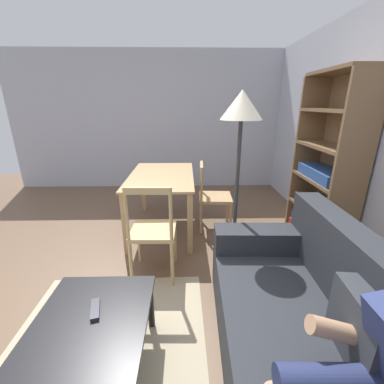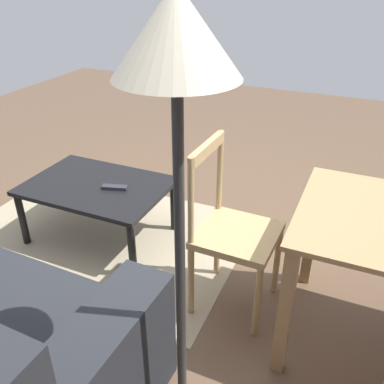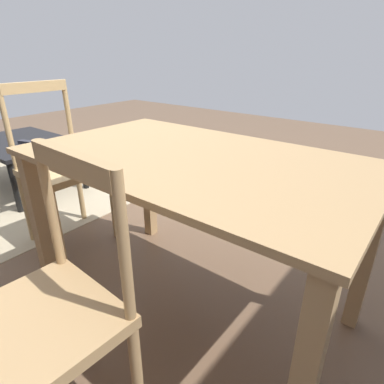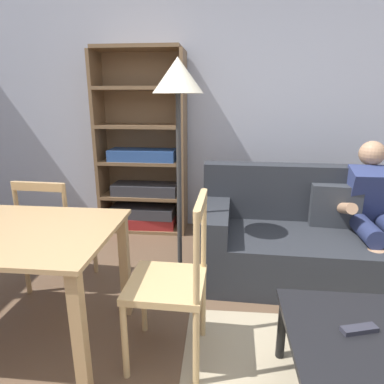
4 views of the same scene
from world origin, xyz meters
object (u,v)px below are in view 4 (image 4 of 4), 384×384
object	(u,v)px
tv_remote	(359,329)
dining_chair_near_wall	(57,233)
dining_chair_facing_couch	(172,283)
floor_lamp	(178,98)
person_lounging	(375,212)
couch	(330,240)
bookshelf	(143,164)

from	to	relation	value
tv_remote	dining_chair_near_wall	bearing A→B (deg)	48.17
dining_chair_facing_couch	floor_lamp	xyz separation A→B (m)	(-0.06, 0.79, 0.98)
person_lounging	tv_remote	distance (m)	1.45
person_lounging	floor_lamp	size ratio (longest dim) A/B	0.64
couch	dining_chair_facing_couch	size ratio (longest dim) A/B	2.26
floor_lamp	person_lounging	bearing A→B (deg)	10.40
tv_remote	person_lounging	bearing A→B (deg)	-40.64
couch	person_lounging	distance (m)	0.42
tv_remote	bookshelf	xyz separation A→B (m)	(-1.54, 2.16, 0.32)
couch	dining_chair_facing_couch	bearing A→B (deg)	-137.93
couch	bookshelf	bearing A→B (deg)	154.28
person_lounging	dining_chair_near_wall	world-z (taller)	person_lounging
bookshelf	floor_lamp	xyz separation A→B (m)	(0.56, -1.14, 0.71)
person_lounging	dining_chair_near_wall	distance (m)	2.56
person_lounging	dining_chair_near_wall	size ratio (longest dim) A/B	1.25
couch	dining_chair_near_wall	bearing A→B (deg)	-170.16
floor_lamp	dining_chair_facing_couch	bearing A→B (deg)	-85.37
person_lounging	dining_chair_facing_couch	xyz separation A→B (m)	(-1.51, -1.07, -0.10)
dining_chair_facing_couch	bookshelf	bearing A→B (deg)	108.00
bookshelf	dining_chair_near_wall	distance (m)	1.34
dining_chair_facing_couch	person_lounging	bearing A→B (deg)	35.50
person_lounging	bookshelf	distance (m)	2.30
person_lounging	dining_chair_near_wall	bearing A→B (deg)	-171.06
dining_chair_near_wall	floor_lamp	size ratio (longest dim) A/B	0.52
dining_chair_facing_couch	floor_lamp	distance (m)	1.26
couch	tv_remote	size ratio (longest dim) A/B	12.93
tv_remote	bookshelf	world-z (taller)	bookshelf
person_lounging	floor_lamp	distance (m)	1.83
couch	dining_chair_near_wall	world-z (taller)	same
person_lounging	floor_lamp	xyz separation A→B (m)	(-1.57, -0.29, 0.89)
dining_chair_near_wall	person_lounging	bearing A→B (deg)	8.94
floor_lamp	dining_chair_near_wall	bearing A→B (deg)	-173.50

